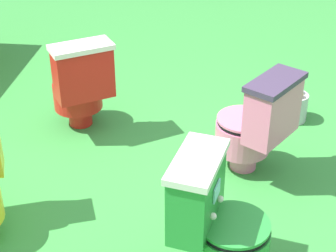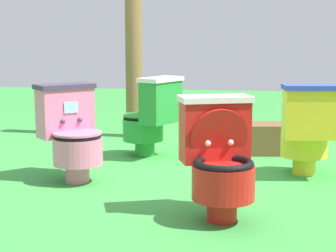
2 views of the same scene
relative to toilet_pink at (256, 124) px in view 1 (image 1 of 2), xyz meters
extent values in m
plane|color=green|center=(-0.32, 0.62, -0.37)|extent=(14.00, 14.00, 0.00)
cylinder|color=pink|center=(0.05, 0.05, -0.30)|extent=(0.25, 0.25, 0.14)
cylinder|color=pink|center=(0.06, 0.06, -0.13)|extent=(0.52, 0.52, 0.20)
torus|color=black|center=(0.06, 0.06, -0.02)|extent=(0.50, 0.50, 0.04)
cylinder|color=#3F334C|center=(0.06, 0.06, -0.07)|extent=(0.34, 0.34, 0.01)
cube|color=pink|center=(-0.08, -0.08, 0.14)|extent=(0.42, 0.42, 0.37)
cube|color=#3F334C|center=(-0.08, -0.08, 0.34)|extent=(0.46, 0.46, 0.04)
cube|color=#8CE0E5|center=(-0.01, -0.01, 0.19)|extent=(0.08, 0.08, 0.08)
cylinder|color=pink|center=(0.06, 0.06, 0.00)|extent=(0.51, 0.51, 0.02)
sphere|color=#3F334C|center=(-0.05, 0.05, 0.09)|extent=(0.04, 0.04, 0.04)
sphere|color=#3F334C|center=(0.05, -0.05, 0.09)|extent=(0.04, 0.04, 0.04)
cylinder|color=green|center=(-0.95, 0.34, -0.13)|extent=(0.49, 0.49, 0.20)
torus|color=black|center=(-0.95, 0.34, -0.02)|extent=(0.47, 0.47, 0.04)
cylinder|color=white|center=(-0.95, 0.34, -0.07)|extent=(0.32, 0.32, 0.01)
cube|color=green|center=(-0.87, 0.52, 0.14)|extent=(0.45, 0.34, 0.37)
cube|color=white|center=(-0.87, 0.52, 0.34)|extent=(0.48, 0.38, 0.04)
cube|color=#8CE0E5|center=(-0.91, 0.43, 0.19)|extent=(0.10, 0.05, 0.08)
cylinder|color=green|center=(-0.95, 0.34, 0.00)|extent=(0.48, 0.48, 0.02)
sphere|color=white|center=(-0.85, 0.40, 0.09)|extent=(0.04, 0.04, 0.04)
sphere|color=white|center=(-0.98, 0.46, 0.09)|extent=(0.04, 0.04, 0.04)
cylinder|color=red|center=(0.76, 1.18, -0.30)|extent=(0.23, 0.23, 0.14)
cylinder|color=red|center=(0.78, 1.19, -0.13)|extent=(0.47, 0.47, 0.20)
torus|color=black|center=(0.78, 1.19, -0.02)|extent=(0.45, 0.45, 0.04)
cylinder|color=white|center=(0.78, 1.19, -0.07)|extent=(0.31, 0.31, 0.01)
cube|color=red|center=(0.59, 1.12, 0.14)|extent=(0.32, 0.45, 0.37)
cube|color=white|center=(0.59, 1.12, 0.34)|extent=(0.35, 0.48, 0.04)
cube|color=#8CE0E5|center=(0.69, 1.15, 0.19)|extent=(0.05, 0.11, 0.08)
cylinder|color=red|center=(0.69, 1.15, 0.12)|extent=(0.21, 0.36, 0.35)
sphere|color=white|center=(0.67, 1.22, 0.09)|extent=(0.04, 0.04, 0.04)
sphere|color=white|center=(0.72, 1.09, 0.09)|extent=(0.04, 0.04, 0.04)
cylinder|color=#B7B7BF|center=(0.65, -0.48, -0.26)|extent=(0.22, 0.22, 0.22)
ellipsoid|color=yellow|center=(0.65, -0.46, -0.12)|extent=(0.07, 0.05, 0.05)
ellipsoid|color=yellow|center=(0.61, -0.50, -0.12)|extent=(0.07, 0.05, 0.05)
ellipsoid|color=yellow|center=(0.67, -0.52, -0.12)|extent=(0.07, 0.05, 0.05)
camera|label=1|loc=(-2.99, 0.88, 1.81)|focal=58.56mm
camera|label=2|loc=(3.91, 1.38, 0.71)|focal=58.94mm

